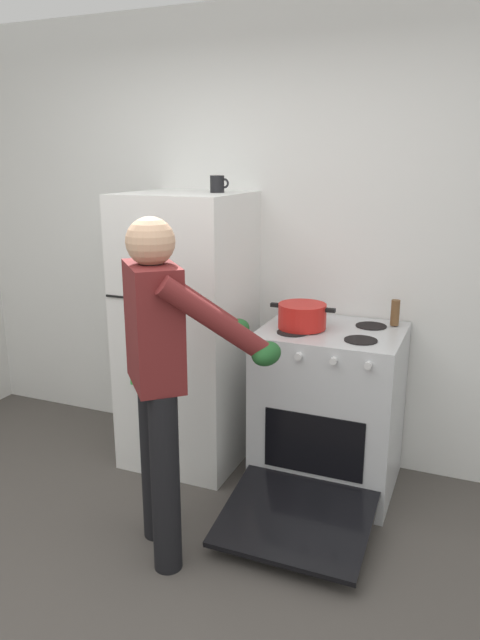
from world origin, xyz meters
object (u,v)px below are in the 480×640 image
at_px(pepper_mill, 395,313).
at_px(refrigerator, 188,331).
at_px(stove_range, 328,411).
at_px(person_cook, 165,361).
at_px(red_pot, 302,316).
at_px(coffee_mug, 218,184).

bearing_deg(pepper_mill, refrigerator, -170.43).
height_order(stove_range, pepper_mill, pepper_mill).
bearing_deg(person_cook, refrigerator, 111.29).
height_order(refrigerator, red_pot, refrigerator).
xyz_separation_m(person_cook, pepper_mill, (0.84, 1.09, 0.05)).
bearing_deg(stove_range, red_pot, -168.69).
relative_size(stove_range, coffee_mug, 10.97).
distance_m(stove_range, red_pot, 0.57).
xyz_separation_m(refrigerator, stove_range, (0.89, -0.02, -0.37)).
relative_size(refrigerator, stove_range, 1.34).
bearing_deg(red_pot, coffee_mug, 169.61).
bearing_deg(stove_range, pepper_mill, 36.00).
bearing_deg(stove_range, person_cook, -122.06).
distance_m(red_pot, coffee_mug, 0.88).
height_order(stove_range, red_pot, red_pot).
bearing_deg(refrigerator, coffee_mug, 15.40).
height_order(person_cook, red_pot, person_cook).
distance_m(person_cook, red_pot, 0.92).
relative_size(person_cook, red_pot, 4.42).
relative_size(stove_range, red_pot, 3.39).
bearing_deg(coffee_mug, refrigerator, -164.60).
xyz_separation_m(refrigerator, person_cook, (0.34, -0.89, 0.14)).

